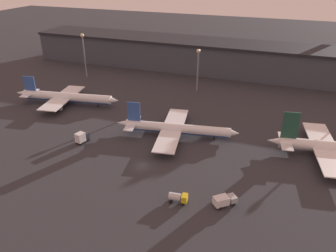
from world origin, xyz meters
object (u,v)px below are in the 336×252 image
at_px(airplane_2, 328,147).
at_px(service_vehicle_0, 82,137).
at_px(airplane_0, 66,97).
at_px(airplane_1, 176,129).
at_px(service_vehicle_1, 224,200).
at_px(service_vehicle_3, 178,197).

relative_size(airplane_2, service_vehicle_0, 7.51).
xyz_separation_m(airplane_0, airplane_1, (52.69, -10.57, -0.30)).
bearing_deg(airplane_1, service_vehicle_0, -161.16).
bearing_deg(service_vehicle_1, airplane_2, 11.83).
xyz_separation_m(airplane_1, service_vehicle_0, (-27.95, -15.17, -0.87)).
xyz_separation_m(airplane_2, service_vehicle_1, (-25.50, -34.58, -1.55)).
height_order(airplane_1, service_vehicle_1, airplane_1).
distance_m(airplane_2, service_vehicle_0, 79.16).
distance_m(airplane_1, service_vehicle_1, 38.10).
height_order(airplane_2, service_vehicle_0, airplane_2).
distance_m(service_vehicle_0, service_vehicle_1, 53.35).
relative_size(airplane_0, airplane_2, 1.23).
distance_m(airplane_1, service_vehicle_0, 31.81).
height_order(airplane_1, service_vehicle_3, airplane_1).
xyz_separation_m(airplane_2, service_vehicle_0, (-76.69, -19.58, -1.12)).
height_order(service_vehicle_1, service_vehicle_3, service_vehicle_1).
height_order(airplane_1, service_vehicle_0, airplane_1).
xyz_separation_m(airplane_0, airplane_2, (101.43, -6.16, -0.06)).
relative_size(airplane_2, service_vehicle_3, 7.63).
height_order(service_vehicle_0, service_vehicle_1, service_vehicle_0).
distance_m(airplane_0, service_vehicle_1, 86.19).
relative_size(airplane_0, service_vehicle_1, 7.60).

